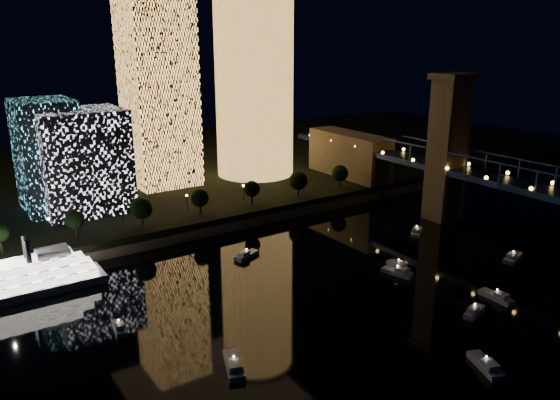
% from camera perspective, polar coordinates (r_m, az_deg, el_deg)
% --- Properties ---
extents(ground, '(520.00, 520.00, 0.00)m').
position_cam_1_polar(ground, '(125.56, 14.77, -13.31)').
color(ground, black).
rests_on(ground, ground).
extents(far_bank, '(420.00, 160.00, 5.00)m').
position_cam_1_polar(far_bank, '(251.49, -13.44, 2.72)').
color(far_bank, black).
rests_on(far_bank, ground).
extents(seawall, '(420.00, 6.00, 3.00)m').
position_cam_1_polar(seawall, '(183.51, -4.61, -2.42)').
color(seawall, '#6B5E4C').
rests_on(seawall, ground).
extents(tower_cylindrical, '(34.00, 34.00, 83.63)m').
position_cam_1_polar(tower_cylindrical, '(228.17, -2.72, 13.07)').
color(tower_cylindrical, '#FFB051').
rests_on(tower_cylindrical, far_bank).
extents(tower_rectangular, '(23.94, 23.94, 76.17)m').
position_cam_1_polar(tower_rectangular, '(217.73, -12.61, 11.50)').
color(tower_rectangular, '#FFB051').
rests_on(tower_rectangular, far_bank).
extents(motorboats, '(113.04, 83.20, 2.78)m').
position_cam_1_polar(motorboats, '(134.55, 11.15, -10.50)').
color(motorboats, silver).
rests_on(motorboats, ground).
extents(esplanade_trees, '(166.03, 6.91, 8.96)m').
position_cam_1_polar(esplanade_trees, '(176.91, -11.85, -0.42)').
color(esplanade_trees, black).
rests_on(esplanade_trees, far_bank).
extents(street_lamps, '(132.70, 0.70, 5.65)m').
position_cam_1_polar(street_lamps, '(178.93, -16.11, -1.02)').
color(street_lamps, black).
rests_on(street_lamps, far_bank).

